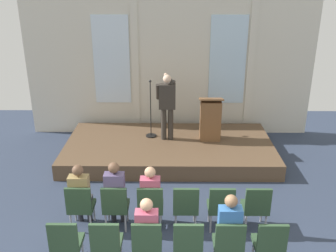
{
  "coord_description": "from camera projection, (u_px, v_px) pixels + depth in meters",
  "views": [
    {
      "loc": [
        0.05,
        -4.21,
        4.44
      ],
      "look_at": [
        -0.02,
        3.24,
        1.45
      ],
      "focal_mm": 40.55,
      "sensor_mm": 36.0,
      "label": 1
    }
  ],
  "objects": [
    {
      "name": "chair_r0_c1",
      "position": [
        115.0,
        205.0,
        6.91
      ],
      "size": [
        0.46,
        0.44,
        0.94
      ],
      "color": "#99999E",
      "rests_on": "ground"
    },
    {
      "name": "mic_stand",
      "position": [
        151.0,
        124.0,
        10.06
      ],
      "size": [
        0.28,
        0.28,
        1.56
      ],
      "color": "black",
      "rests_on": "stage_platform"
    },
    {
      "name": "chair_r1_c3",
      "position": [
        188.0,
        242.0,
        5.95
      ],
      "size": [
        0.46,
        0.44,
        0.94
      ],
      "color": "#99999E",
      "rests_on": "ground"
    },
    {
      "name": "audience_r0_c1",
      "position": [
        115.0,
        192.0,
        6.9
      ],
      "size": [
        0.36,
        0.39,
        1.37
      ],
      "color": "#2D2D33",
      "rests_on": "ground"
    },
    {
      "name": "chair_r0_c2",
      "position": [
        151.0,
        205.0,
        6.9
      ],
      "size": [
        0.46,
        0.44,
        0.94
      ],
      "color": "#99999E",
      "rests_on": "ground"
    },
    {
      "name": "stage_platform",
      "position": [
        169.0,
        149.0,
        9.89
      ],
      "size": [
        5.32,
        2.68,
        0.4
      ],
      "primitive_type": "cube",
      "color": "brown",
      "rests_on": "ground"
    },
    {
      "name": "rear_partition",
      "position": [
        170.0,
        67.0,
        10.75
      ],
      "size": [
        8.13,
        0.14,
        3.97
      ],
      "color": "beige",
      "rests_on": "ground"
    },
    {
      "name": "chair_r0_c5",
      "position": [
        256.0,
        205.0,
        6.89
      ],
      "size": [
        0.46,
        0.44,
        0.94
      ],
      "color": "#99999E",
      "rests_on": "ground"
    },
    {
      "name": "chair_r0_c3",
      "position": [
        186.0,
        205.0,
        6.9
      ],
      "size": [
        0.46,
        0.44,
        0.94
      ],
      "color": "#99999E",
      "rests_on": "ground"
    },
    {
      "name": "chair_r1_c4",
      "position": [
        229.0,
        242.0,
        5.94
      ],
      "size": [
        0.46,
        0.44,
        0.94
      ],
      "color": "#99999E",
      "rests_on": "ground"
    },
    {
      "name": "speaker",
      "position": [
        167.0,
        102.0,
        9.65
      ],
      "size": [
        0.5,
        0.69,
        1.73
      ],
      "color": "#332D28",
      "rests_on": "stage_platform"
    },
    {
      "name": "lectern",
      "position": [
        210.0,
        119.0,
        9.82
      ],
      "size": [
        0.6,
        0.48,
        1.16
      ],
      "color": "brown",
      "rests_on": "stage_platform"
    },
    {
      "name": "chair_r1_c1",
      "position": [
        106.0,
        241.0,
        5.96
      ],
      "size": [
        0.46,
        0.44,
        0.94
      ],
      "color": "#99999E",
      "rests_on": "ground"
    },
    {
      "name": "chair_r1_c5",
      "position": [
        270.0,
        242.0,
        5.94
      ],
      "size": [
        0.46,
        0.44,
        0.94
      ],
      "color": "#99999E",
      "rests_on": "ground"
    },
    {
      "name": "audience_r0_c2",
      "position": [
        151.0,
        194.0,
        6.92
      ],
      "size": [
        0.36,
        0.39,
        1.28
      ],
      "color": "#2D2D33",
      "rests_on": "ground"
    },
    {
      "name": "chair_r1_c0",
      "position": [
        66.0,
        241.0,
        5.96
      ],
      "size": [
        0.46,
        0.44,
        0.94
      ],
      "color": "#99999E",
      "rests_on": "ground"
    },
    {
      "name": "audience_r1_c4",
      "position": [
        229.0,
        228.0,
        5.93
      ],
      "size": [
        0.36,
        0.39,
        1.36
      ],
      "color": "#2D2D33",
      "rests_on": "ground"
    },
    {
      "name": "chair_r0_c0",
      "position": [
        80.0,
        204.0,
        6.92
      ],
      "size": [
        0.46,
        0.44,
        0.94
      ],
      "color": "#99999E",
      "rests_on": "ground"
    },
    {
      "name": "chair_r0_c4",
      "position": [
        221.0,
        205.0,
        6.89
      ],
      "size": [
        0.46,
        0.44,
        0.94
      ],
      "color": "#99999E",
      "rests_on": "ground"
    },
    {
      "name": "chair_r1_c2",
      "position": [
        147.0,
        242.0,
        5.95
      ],
      "size": [
        0.46,
        0.44,
        0.94
      ],
      "color": "#99999E",
      "rests_on": "ground"
    },
    {
      "name": "audience_r1_c2",
      "position": [
        147.0,
        229.0,
        5.96
      ],
      "size": [
        0.36,
        0.39,
        1.28
      ],
      "color": "#2D2D33",
      "rests_on": "ground"
    },
    {
      "name": "audience_r0_c0",
      "position": [
        80.0,
        193.0,
        6.92
      ],
      "size": [
        0.36,
        0.39,
        1.31
      ],
      "color": "#2D2D33",
      "rests_on": "ground"
    }
  ]
}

